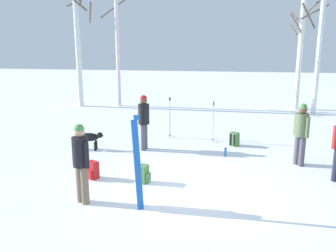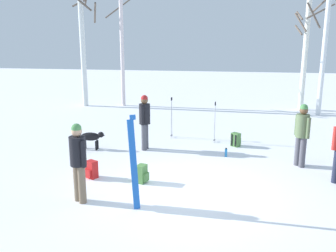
{
  "view_description": "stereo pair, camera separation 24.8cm",
  "coord_description": "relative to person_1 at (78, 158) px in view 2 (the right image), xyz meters",
  "views": [
    {
      "loc": [
        0.65,
        -7.72,
        3.44
      ],
      "look_at": [
        -0.79,
        2.2,
        1.0
      ],
      "focal_mm": 39.46,
      "sensor_mm": 36.0,
      "label": 1
    },
    {
      "loc": [
        0.89,
        -7.68,
        3.44
      ],
      "look_at": [
        -0.79,
        2.2,
        1.0
      ],
      "focal_mm": 39.46,
      "sensor_mm": 36.0,
      "label": 2
    }
  ],
  "objects": [
    {
      "name": "birch_tree_1",
      "position": [
        -2.3,
        11.09,
        2.59
      ],
      "size": [
        1.48,
        1.48,
        6.85
      ],
      "color": "silver",
      "rests_on": "ground_plane"
    },
    {
      "name": "backpack_2",
      "position": [
        -0.26,
        1.33,
        -0.77
      ],
      "size": [
        0.32,
        0.34,
        0.44
      ],
      "color": "red",
      "rests_on": "ground_plane"
    },
    {
      "name": "ski_poles_1",
      "position": [
        1.1,
        5.44,
        -0.23
      ],
      "size": [
        0.07,
        0.21,
        1.41
      ],
      "color": "#B2B2BC",
      "rests_on": "ground_plane"
    },
    {
      "name": "ski_pair_planted_0",
      "position": [
        1.23,
        -0.16,
        0.0
      ],
      "size": [
        0.21,
        0.12,
        1.98
      ],
      "color": "blue",
      "rests_on": "ground_plane"
    },
    {
      "name": "person_3",
      "position": [
        0.51,
        3.9,
        0.0
      ],
      "size": [
        0.34,
        0.52,
        1.72
      ],
      "color": "#4C4C56",
      "rests_on": "ground_plane"
    },
    {
      "name": "person_1",
      "position": [
        0.0,
        0.0,
        0.0
      ],
      "size": [
        0.44,
        0.34,
        1.72
      ],
      "color": "#72604C",
      "rests_on": "ground_plane"
    },
    {
      "name": "birch_tree_2",
      "position": [
        6.43,
        11.4,
        1.83
      ],
      "size": [
        1.4,
        1.39,
        5.23
      ],
      "color": "silver",
      "rests_on": "ground_plane"
    },
    {
      "name": "person_2",
      "position": [
        5.0,
        3.1,
        0.0
      ],
      "size": [
        0.34,
        0.45,
        1.72
      ],
      "color": "#4C4C56",
      "rests_on": "ground_plane"
    },
    {
      "name": "ski_poles_0",
      "position": [
        2.6,
        5.09,
        -0.26
      ],
      "size": [
        0.07,
        0.22,
        1.35
      ],
      "color": "#B2B2BC",
      "rests_on": "ground_plane"
    },
    {
      "name": "birch_tree_0",
      "position": [
        -4.14,
        10.69,
        2.01
      ],
      "size": [
        1.54,
        1.54,
        5.71
      ],
      "color": "silver",
      "rests_on": "ground_plane"
    },
    {
      "name": "backpack_0",
      "position": [
        3.31,
        4.71,
        -0.77
      ],
      "size": [
        0.34,
        0.34,
        0.44
      ],
      "color": "#4C7F3F",
      "rests_on": "ground_plane"
    },
    {
      "name": "dog",
      "position": [
        -1.13,
        3.63,
        -0.59
      ],
      "size": [
        0.89,
        0.28,
        0.57
      ],
      "color": "black",
      "rests_on": "ground_plane"
    },
    {
      "name": "backpack_1",
      "position": [
        1.04,
        1.25,
        -0.77
      ],
      "size": [
        0.33,
        0.31,
        0.44
      ],
      "color": "#4C7F3F",
      "rests_on": "ground_plane"
    },
    {
      "name": "water_bottle_0",
      "position": [
        3.02,
        3.59,
        -0.86
      ],
      "size": [
        0.07,
        0.07,
        0.26
      ],
      "color": "#1E72BF",
      "rests_on": "ground_plane"
    },
    {
      "name": "birch_tree_3",
      "position": [
        6.99,
        10.28,
        2.66
      ],
      "size": [
        1.36,
        1.37,
        6.95
      ],
      "color": "silver",
      "rests_on": "ground_plane"
    },
    {
      "name": "ground_plane",
      "position": [
        2.18,
        0.8,
        -0.98
      ],
      "size": [
        60.0,
        60.0,
        0.0
      ],
      "primitive_type": "plane",
      "color": "white"
    }
  ]
}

